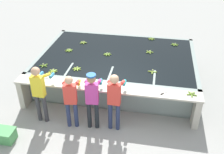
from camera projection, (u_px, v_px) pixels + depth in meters
ground_plane at (104, 119)px, 7.30m from camera, size 80.00×80.00×0.00m
wash_tank at (117, 67)px, 8.90m from camera, size 5.08×3.49×0.93m
work_ledge at (105, 95)px, 7.14m from camera, size 5.08×0.45×0.93m
worker_0 at (39, 89)px, 6.77m from camera, size 0.42×0.72×1.68m
worker_1 at (71, 97)px, 6.63m from camera, size 0.48×0.74×1.56m
worker_2 at (92, 96)px, 6.55m from camera, size 0.45×0.73×1.64m
worker_3 at (114, 97)px, 6.51m from camera, size 0.42×0.72×1.66m
banana_bunch_floating_0 at (175, 45)px, 9.29m from camera, size 0.28×0.28×0.08m
banana_bunch_floating_1 at (69, 50)px, 8.89m from camera, size 0.28×0.28×0.08m
banana_bunch_floating_2 at (44, 65)px, 7.99m from camera, size 0.28×0.27×0.08m
banana_bunch_floating_3 at (83, 43)px, 9.44m from camera, size 0.27×0.28×0.08m
banana_bunch_floating_4 at (53, 71)px, 7.70m from camera, size 0.27×0.28×0.08m
banana_bunch_floating_5 at (107, 54)px, 8.64m from camera, size 0.28×0.28×0.08m
banana_bunch_floating_6 at (77, 69)px, 7.81m from camera, size 0.28×0.28×0.08m
banana_bunch_floating_7 at (152, 72)px, 7.67m from camera, size 0.28×0.28×0.08m
banana_bunch_floating_8 at (151, 39)px, 9.73m from camera, size 0.28×0.28×0.08m
banana_bunch_floating_9 at (149, 52)px, 8.78m from camera, size 0.26×0.28×0.08m
banana_bunch_ledge_0 at (192, 94)px, 6.69m from camera, size 0.28×0.27×0.08m
knife_0 at (164, 93)px, 6.76m from camera, size 0.26×0.28×0.02m
knife_1 at (40, 79)px, 7.33m from camera, size 0.33×0.17×0.02m
crate at (4, 135)px, 6.54m from camera, size 0.55×0.39×0.32m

